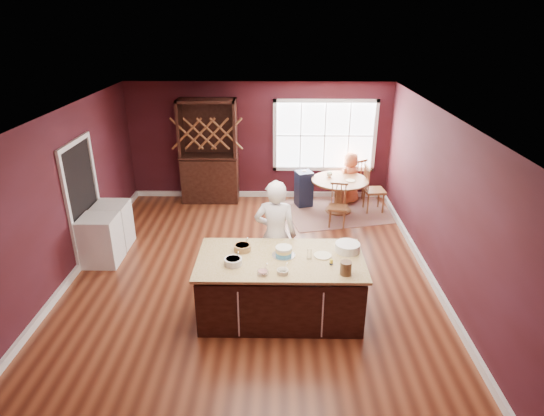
{
  "coord_description": "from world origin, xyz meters",
  "views": [
    {
      "loc": [
        0.44,
        -6.71,
        4.08
      ],
      "look_at": [
        0.34,
        0.32,
        1.05
      ],
      "focal_mm": 30.0,
      "sensor_mm": 36.0,
      "label": 1
    }
  ],
  "objects": [
    {
      "name": "table_cup",
      "position": [
        1.57,
        2.78,
        0.8
      ],
      "size": [
        0.15,
        0.15,
        0.1
      ],
      "primitive_type": "imported",
      "rotation": [
        0.0,
        0.0,
        -0.22
      ],
      "color": "white",
      "rests_on": "dining_table"
    },
    {
      "name": "chair_north",
      "position": [
        2.21,
        3.35,
        0.51
      ],
      "size": [
        0.58,
        0.57,
        1.02
      ],
      "primitive_type": null,
      "rotation": [
        0.0,
        0.0,
        3.7
      ],
      "color": "brown",
      "rests_on": "ground"
    },
    {
      "name": "white_tub",
      "position": [
        1.45,
        -0.93,
        0.98
      ],
      "size": [
        0.36,
        0.36,
        0.12
      ],
      "primitive_type": "cylinder",
      "color": "white",
      "rests_on": "kitchen_island"
    },
    {
      "name": "drinking_glass",
      "position": [
        0.88,
        -1.17,
        0.99
      ],
      "size": [
        0.07,
        0.07,
        0.14
      ],
      "primitive_type": "cylinder",
      "color": "silver",
      "rests_on": "kitchen_island"
    },
    {
      "name": "seated_woman",
      "position": [
        2.09,
        3.13,
        0.6
      ],
      "size": [
        0.7,
        0.65,
        1.2
      ],
      "primitive_type": "imported",
      "rotation": [
        0.0,
        0.0,
        3.75
      ],
      "color": "#BC5B35",
      "rests_on": "ground"
    },
    {
      "name": "toddler",
      "position": [
        1.04,
        2.95,
        0.81
      ],
      "size": [
        0.18,
        0.14,
        0.26
      ],
      "primitive_type": null,
      "color": "#8CA5BF",
      "rests_on": "high_chair"
    },
    {
      "name": "baker",
      "position": [
        0.41,
        -0.42,
        0.91
      ],
      "size": [
        0.7,
        0.5,
        1.81
      ],
      "primitive_type": "imported",
      "rotation": [
        0.0,
        0.0,
        3.04
      ],
      "color": "silver",
      "rests_on": "ground"
    },
    {
      "name": "washer",
      "position": [
        -2.64,
        0.28,
        0.44
      ],
      "size": [
        0.6,
        0.59,
        0.88
      ],
      "primitive_type": "cube",
      "color": "white",
      "rests_on": "ground"
    },
    {
      "name": "dining_table",
      "position": [
        1.79,
        2.6,
        0.53
      ],
      "size": [
        1.23,
        1.23,
        0.75
      ],
      "color": "brown",
      "rests_on": "ground"
    },
    {
      "name": "bowl_blue",
      "position": [
        -0.16,
        -1.34,
        0.97
      ],
      "size": [
        0.24,
        0.24,
        0.09
      ],
      "primitive_type": "cylinder",
      "color": "silver",
      "rests_on": "kitchen_island"
    },
    {
      "name": "high_chair",
      "position": [
        1.02,
        2.92,
        0.43
      ],
      "size": [
        0.43,
        0.43,
        0.85
      ],
      "primitive_type": null,
      "rotation": [
        0.0,
        0.0,
        0.32
      ],
      "color": "black",
      "rests_on": "ground"
    },
    {
      "name": "toy_figurine",
      "position": [
        1.17,
        -1.32,
        0.96
      ],
      "size": [
        0.05,
        0.05,
        0.09
      ],
      "primitive_type": null,
      "color": "yellow",
      "rests_on": "kitchen_island"
    },
    {
      "name": "chair_south",
      "position": [
        1.67,
        1.85,
        0.45
      ],
      "size": [
        0.44,
        0.43,
        0.91
      ],
      "primitive_type": null,
      "rotation": [
        0.0,
        0.0,
        -0.18
      ],
      "color": "brown",
      "rests_on": "ground"
    },
    {
      "name": "room_shell",
      "position": [
        0.0,
        0.0,
        1.35
      ],
      "size": [
        7.0,
        7.0,
        7.0
      ],
      "color": "brown",
      "rests_on": "ground"
    },
    {
      "name": "layer_cake",
      "position": [
        0.53,
        -1.08,
        0.99
      ],
      "size": [
        0.33,
        0.33,
        0.13
      ],
      "primitive_type": null,
      "color": "silver",
      "rests_on": "kitchen_island"
    },
    {
      "name": "bowl_olive",
      "position": [
        0.51,
        -1.56,
        0.95
      ],
      "size": [
        0.16,
        0.16,
        0.06
      ],
      "primitive_type": "cylinder",
      "color": "beige",
      "rests_on": "kitchen_island"
    },
    {
      "name": "table_plate",
      "position": [
        2.0,
        2.52,
        0.76
      ],
      "size": [
        0.21,
        0.21,
        0.02
      ],
      "primitive_type": "cylinder",
      "color": "beige",
      "rests_on": "dining_table"
    },
    {
      "name": "dinner_plate",
      "position": [
        1.08,
        -1.08,
        0.93
      ],
      "size": [
        0.25,
        0.25,
        0.02
      ],
      "primitive_type": "cylinder",
      "color": "beige",
      "rests_on": "kitchen_island"
    },
    {
      "name": "doorway",
      "position": [
        -2.97,
        0.6,
        1.02
      ],
      "size": [
        0.08,
        1.26,
        2.13
      ],
      "primitive_type": null,
      "color": "white",
      "rests_on": "room_shell"
    },
    {
      "name": "rug",
      "position": [
        1.79,
        2.6,
        0.01
      ],
      "size": [
        2.62,
        2.23,
        0.01
      ],
      "primitive_type": "cube",
      "rotation": [
        0.0,
        0.0,
        0.23
      ],
      "color": "brown",
      "rests_on": "ground"
    },
    {
      "name": "kitchen_island",
      "position": [
        0.48,
        -1.16,
        0.44
      ],
      "size": [
        2.34,
        1.23,
        0.92
      ],
      "color": "black",
      "rests_on": "ground"
    },
    {
      "name": "bowl_pink",
      "position": [
        0.25,
        -1.59,
        0.95
      ],
      "size": [
        0.15,
        0.15,
        0.06
      ],
      "primitive_type": "cylinder",
      "color": "white",
      "rests_on": "kitchen_island"
    },
    {
      "name": "chair_east",
      "position": [
        2.56,
        2.65,
        0.53
      ],
      "size": [
        0.46,
        0.48,
        1.06
      ],
      "primitive_type": null,
      "rotation": [
        0.0,
        0.0,
        1.67
      ],
      "color": "olive",
      "rests_on": "ground"
    },
    {
      "name": "bowl_yellow",
      "position": [
        -0.07,
        -0.94,
        0.97
      ],
      "size": [
        0.25,
        0.25,
        0.09
      ],
      "primitive_type": "cylinder",
      "color": "olive",
      "rests_on": "kitchen_island"
    },
    {
      "name": "dryer",
      "position": [
        -2.64,
        0.92,
        0.43
      ],
      "size": [
        0.59,
        0.57,
        0.86
      ],
      "primitive_type": "cube",
      "color": "white",
      "rests_on": "ground"
    },
    {
      "name": "stoneware_crock",
      "position": [
        1.33,
        -1.57,
        1.01
      ],
      "size": [
        0.15,
        0.15,
        0.18
      ],
      "primitive_type": "cylinder",
      "color": "brown",
      "rests_on": "kitchen_island"
    },
    {
      "name": "hutch",
      "position": [
        -1.13,
        3.22,
        1.18
      ],
      "size": [
        1.29,
        0.54,
        2.36
      ],
      "primitive_type": "cube",
      "color": "#392014",
      "rests_on": "ground"
    },
    {
      "name": "window",
      "position": [
        1.5,
        3.47,
        1.5
      ],
      "size": [
        2.36,
        0.1,
        1.66
      ],
      "primitive_type": null,
      "color": "white",
      "rests_on": "room_shell"
    }
  ]
}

